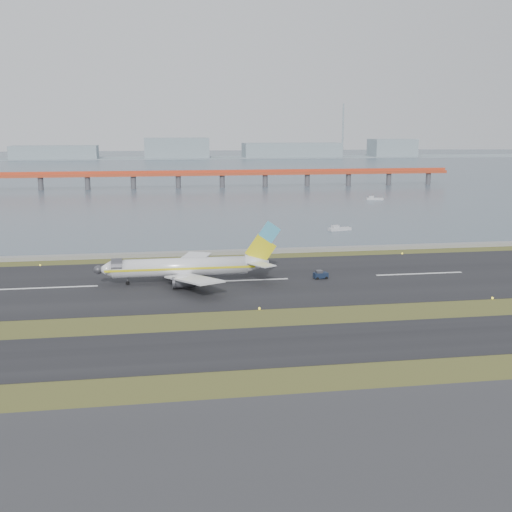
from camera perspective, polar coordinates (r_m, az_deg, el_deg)
The scene contains 12 objects.
ground at distance 108.18m, azimuth 0.97°, elevation -5.89°, with size 1000.00×1000.00×0.00m, color #38491A.
apron_strip at distance 59.45m, azimuth 11.09°, elevation -21.35°, with size 1000.00×50.00×0.10m, color #323234.
taxiway_strip at distance 96.96m, azimuth 2.23°, elevation -7.92°, with size 1000.00×18.00×0.10m, color black.
runway_strip at distance 136.76m, azimuth -1.26°, elevation -2.21°, with size 1000.00×45.00×0.10m, color black.
seawall at distance 165.76m, azimuth -2.70°, elevation 0.33°, with size 1000.00×2.50×1.00m, color gray.
bay_water at distance 562.92m, azimuth -7.43°, elevation 7.92°, with size 1400.00×800.00×1.30m, color #445461.
red_pier at distance 354.66m, azimuth -3.03°, elevation 7.26°, with size 260.00×5.00×10.20m.
far_shoreline at distance 722.89m, azimuth -6.79°, elevation 9.13°, with size 1400.00×80.00×60.50m.
airliner at distance 134.90m, azimuth -6.09°, elevation -0.97°, with size 38.52×32.89×12.80m.
pushback_tug at distance 138.93m, azimuth 5.75°, elevation -1.67°, with size 3.15×2.04×1.92m.
workboat_near at distance 205.98m, azimuth 7.39°, elevation 2.42°, with size 7.63×3.73×1.78m.
workboat_far at distance 297.57m, azimuth 10.47°, elevation 5.03°, with size 7.76×4.05×1.80m.
Camera 1 is at (-18.39, -101.72, 31.89)m, focal length 45.00 mm.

